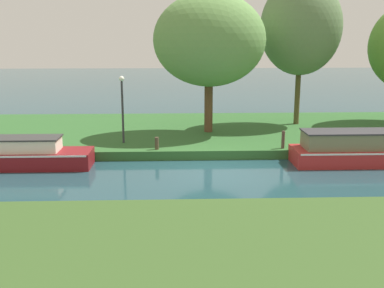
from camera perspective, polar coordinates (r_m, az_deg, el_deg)
The scene contains 9 objects.
ground_plane at distance 18.27m, azimuth 3.34°, elevation -3.57°, with size 120.00×120.00×0.00m, color #20434C.
riverbank_far at distance 24.99m, azimuth 1.81°, elevation 1.44°, with size 72.00×10.00×0.40m, color #2E5D29.
red_barge at distance 20.73m, azimuth 20.12°, elevation -0.66°, with size 6.33×1.78×1.39m.
maroon_narrowboat at distance 20.30m, azimuth -21.08°, elevation -1.24°, with size 6.53×1.59×1.24m.
willow_tree_left at distance 23.32m, azimuth 2.13°, elevation 12.40°, with size 5.45×4.06×6.83m.
willow_tree_centre at distance 26.43m, azimuth 13.01°, elevation 13.55°, with size 4.35×3.62×7.76m.
lamp_post at distance 21.51m, azimuth -8.40°, elevation 5.10°, with size 0.24×0.24×3.04m.
mooring_post_near at distance 20.85m, azimuth 10.92°, elevation 0.52°, with size 0.14×0.14×0.76m, color #4E3B31.
mooring_post_far at distance 20.35m, azimuth -4.26°, elevation 0.08°, with size 0.17×0.17×0.54m, color #493C2A.
Camera 1 is at (-1.74, -17.43, 5.19)m, focal length 44.25 mm.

